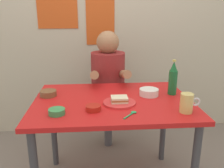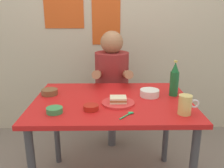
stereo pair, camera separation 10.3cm
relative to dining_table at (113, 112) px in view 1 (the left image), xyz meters
name	(u,v)px [view 1 (the left image)]	position (x,y,z in m)	size (l,w,h in m)	color
wall_back	(105,15)	(0.00, 1.05, 0.65)	(4.40, 0.09, 2.60)	#BCB299
dining_table	(113,112)	(0.00, 0.00, 0.00)	(1.10, 0.80, 0.74)	red
stool	(108,114)	(0.01, 0.63, -0.30)	(0.34, 0.34, 0.45)	#4C4C51
person_seated	(108,74)	(0.01, 0.62, 0.12)	(0.33, 0.56, 0.72)	maroon
plate_orange	(119,103)	(0.04, -0.08, 0.10)	(0.22, 0.22, 0.01)	red
sandwich	(119,99)	(0.04, -0.08, 0.13)	(0.11, 0.09, 0.04)	beige
beer_mug	(187,103)	(0.44, -0.25, 0.15)	(0.13, 0.08, 0.12)	#D1BC66
beer_bottle	(173,79)	(0.45, 0.08, 0.21)	(0.06, 0.06, 0.26)	#19602D
dip_bowl_green	(57,111)	(-0.36, -0.22, 0.11)	(0.10, 0.10, 0.03)	#388C4C
condiment_bowl_brown	(48,93)	(-0.46, 0.11, 0.12)	(0.12, 0.12, 0.04)	brown
rice_bowl_white	(149,92)	(0.28, 0.07, 0.12)	(0.14, 0.14, 0.05)	silver
sambal_bowl_red	(93,108)	(-0.14, -0.18, 0.11)	(0.10, 0.10, 0.03)	#B21E14
spoon	(132,114)	(0.10, -0.26, 0.10)	(0.09, 0.10, 0.01)	#26A559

